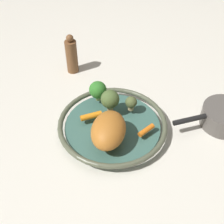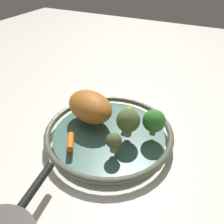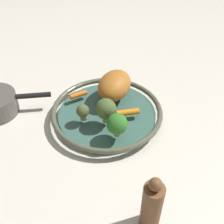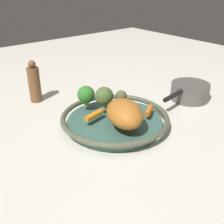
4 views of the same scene
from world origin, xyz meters
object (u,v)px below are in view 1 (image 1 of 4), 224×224
Objects in this scene: roast_chicken_piece at (108,130)px; broccoli_floret_large at (131,103)px; pepper_mill at (72,55)px; broccoli_floret_mid at (98,90)px; broccoli_floret_edge at (112,99)px; saucepan at (223,116)px; baby_carrot_back at (91,116)px; baby_carrot_center at (146,130)px; serving_bowl at (113,126)px.

roast_chicken_piece is 0.14m from broccoli_floret_large.
broccoli_floret_mid is at bearing -71.94° from pepper_mill.
broccoli_floret_edge is 0.30× the size of saucepan.
baby_carrot_back is 0.41m from saucepan.
broccoli_floret_edge is at bearing 173.59° from broccoli_floret_large.
roast_chicken_piece is at bearing -78.19° from pepper_mill.
pepper_mill is at bearing 116.79° from baby_carrot_center.
saucepan is at bearing -13.48° from broccoli_floret_large.
roast_chicken_piece is at bearing -173.01° from saucepan.
pepper_mill reaches higher than serving_bowl.
baby_carrot_center is at bearing -53.12° from broccoli_floret_mid.
baby_carrot_back is 0.27× the size of saucepan.
saucepan is (0.37, 0.05, -0.04)m from roast_chicken_piece.
serving_bowl is 0.11m from baby_carrot_center.
serving_bowl is 6.84× the size of broccoli_floret_large.
broccoli_floret_mid is 0.24m from pepper_mill.
broccoli_floret_large is at bearing -59.29° from pepper_mill.
baby_carrot_center is (0.09, -0.06, 0.03)m from serving_bowl.
serving_bowl is at bearing 148.22° from baby_carrot_center.
roast_chicken_piece reaches higher than broccoli_floret_mid.
baby_carrot_center is 0.21m from broccoli_floret_mid.
broccoli_floret_mid is 0.07m from broccoli_floret_edge.
serving_bowl is 0.35m from saucepan.
broccoli_floret_mid is 0.45× the size of pepper_mill.
baby_carrot_center is at bearing -31.78° from serving_bowl.
baby_carrot_back is 0.17m from baby_carrot_center.
broccoli_floret_large is at bearing 52.51° from roast_chicken_piece.
broccoli_floret_mid is 0.93× the size of broccoli_floret_edge.
broccoli_floret_mid is (-0.03, 0.11, 0.06)m from serving_bowl.
pepper_mill is at bearing 111.41° from broccoli_floret_edge.
broccoli_floret_edge reaches higher than serving_bowl.
roast_chicken_piece reaches higher than baby_carrot_center.
broccoli_floret_edge reaches higher than baby_carrot_center.
serving_bowl is 0.09m from broccoli_floret_large.
baby_carrot_back reaches higher than baby_carrot_center.
broccoli_floret_large is 0.32× the size of pepper_mill.
baby_carrot_back is 0.43× the size of pepper_mill.
pepper_mill is at bearing 141.96° from saucepan.
broccoli_floret_edge is at bearing 167.75° from saucepan.
broccoli_floret_edge is (0.04, -0.05, 0.00)m from broccoli_floret_mid.
serving_bowl is 4.51× the size of broccoli_floret_edge.
roast_chicken_piece is 1.87× the size of broccoli_floret_edge.
broccoli_floret_edge is (0.00, 0.05, 0.06)m from serving_bowl.
saucepan is at bearing -6.51° from baby_carrot_back.
saucepan reaches higher than baby_carrot_center.
roast_chicken_piece is 2.10× the size of baby_carrot_back.
broccoli_floret_edge is (0.07, 0.03, 0.04)m from baby_carrot_back.
serving_bowl is at bearing 72.28° from roast_chicken_piece.
roast_chicken_piece reaches higher than broccoli_floret_edge.
broccoli_floret_mid is (-0.01, 0.17, 0.00)m from roast_chicken_piece.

